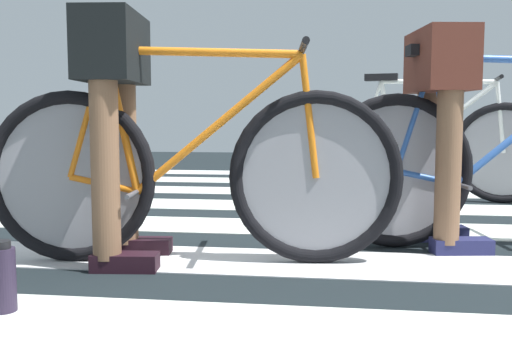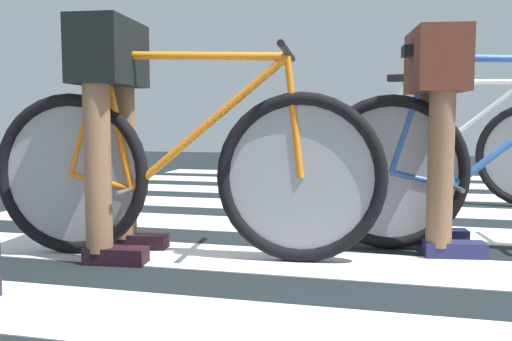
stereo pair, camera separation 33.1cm
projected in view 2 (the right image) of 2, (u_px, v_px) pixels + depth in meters
The scene contains 7 objects.
ground at pixel (409, 244), 2.73m from camera, with size 18.00×14.00×0.02m.
crosswalk_markings at pixel (408, 233), 2.95m from camera, with size 5.47×6.53×0.00m.
bicycle_1_of_3 at pixel (181, 170), 2.38m from camera, with size 1.73×0.52×0.93m.
cyclist_1_of_3 at pixel (111, 105), 2.40m from camera, with size 0.35×0.43×1.03m.
bicycle_2_of_3 at pixel (505, 167), 2.50m from camera, with size 1.73×0.53×0.93m.
cyclist_2_of_3 at pixel (436, 109), 2.51m from camera, with size 0.36×0.44×1.00m.
bicycle_3_of_3 at pixel (452, 150), 3.98m from camera, with size 1.72×0.55×0.93m.
Camera 2 is at (-0.08, -2.79, 0.62)m, focal length 38.91 mm.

